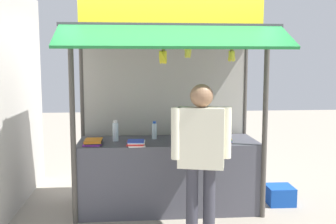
{
  "coord_description": "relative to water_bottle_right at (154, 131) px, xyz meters",
  "views": [
    {
      "loc": [
        -0.4,
        -4.71,
        1.78
      ],
      "look_at": [
        0.0,
        0.0,
        1.21
      ],
      "focal_mm": 42.15,
      "sensor_mm": 36.0,
      "label": 1
    }
  ],
  "objects": [
    {
      "name": "ground_plane",
      "position": [
        0.16,
        -0.12,
        -0.96
      ],
      "size": [
        20.0,
        20.0,
        0.0
      ],
      "primitive_type": "plane",
      "color": "#9E9384"
    },
    {
      "name": "stall_counter",
      "position": [
        0.16,
        -0.12,
        -0.53
      ],
      "size": [
        2.16,
        0.75,
        0.86
      ],
      "primitive_type": "cube",
      "color": "#4C4C56",
      "rests_on": "ground"
    },
    {
      "name": "stall_structure",
      "position": [
        0.16,
        -0.02,
        0.6
      ],
      "size": [
        2.36,
        1.59,
        2.55
      ],
      "color": "#4C4742",
      "rests_on": "ground"
    },
    {
      "name": "water_bottle_right",
      "position": [
        0.0,
        0.0,
        0.0
      ],
      "size": [
        0.06,
        0.06,
        0.22
      ],
      "color": "silver",
      "rests_on": "stall_counter"
    },
    {
      "name": "water_bottle_far_right",
      "position": [
        0.56,
        -0.04,
        0.01
      ],
      "size": [
        0.07,
        0.07,
        0.24
      ],
      "color": "silver",
      "rests_on": "stall_counter"
    },
    {
      "name": "water_bottle_mid_right",
      "position": [
        -0.47,
        -0.09,
        0.01
      ],
      "size": [
        0.07,
        0.07,
        0.25
      ],
      "color": "silver",
      "rests_on": "stall_counter"
    },
    {
      "name": "magazine_stack_front_left",
      "position": [
        -0.73,
        -0.27,
        -0.08
      ],
      "size": [
        0.22,
        0.31,
        0.05
      ],
      "color": "purple",
      "rests_on": "stall_counter"
    },
    {
      "name": "magazine_stack_center",
      "position": [
        -0.23,
        -0.38,
        -0.08
      ],
      "size": [
        0.22,
        0.25,
        0.06
      ],
      "color": "white",
      "rests_on": "stall_counter"
    },
    {
      "name": "magazine_stack_mid_left",
      "position": [
        0.79,
        -0.24,
        -0.08
      ],
      "size": [
        0.22,
        0.31,
        0.05
      ],
      "color": "red",
      "rests_on": "stall_counter"
    },
    {
      "name": "banana_bunch_rightmost",
      "position": [
        0.81,
        -0.59,
        0.91
      ],
      "size": [
        0.1,
        0.1,
        0.27
      ],
      "color": "#332D23"
    },
    {
      "name": "banana_bunch_inner_right",
      "position": [
        0.33,
        -0.59,
        0.95
      ],
      "size": [
        0.09,
        0.09,
        0.23
      ],
      "color": "#332D23"
    },
    {
      "name": "banana_bunch_leftmost",
      "position": [
        0.07,
        -0.59,
        0.9
      ],
      "size": [
        0.11,
        0.11,
        0.29
      ],
      "color": "#332D23"
    },
    {
      "name": "vendor_person",
      "position": [
        0.41,
        -1.04,
        -0.0
      ],
      "size": [
        0.6,
        0.3,
        1.59
      ],
      "rotation": [
        0.0,
        0.0,
        2.88
      ],
      "color": "#383842",
      "rests_on": "ground"
    },
    {
      "name": "plastic_crate",
      "position": [
        1.6,
        -0.08,
        -0.84
      ],
      "size": [
        0.34,
        0.34,
        0.23
      ],
      "primitive_type": "cube",
      "rotation": [
        0.0,
        0.0,
        -0.02
      ],
      "color": "#194CB2",
      "rests_on": "ground"
    },
    {
      "name": "neighbour_wall",
      "position": [
        -1.77,
        0.18,
        0.4
      ],
      "size": [
        0.2,
        2.4,
        2.72
      ],
      "primitive_type": "cube",
      "color": "beige",
      "rests_on": "ground"
    }
  ]
}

